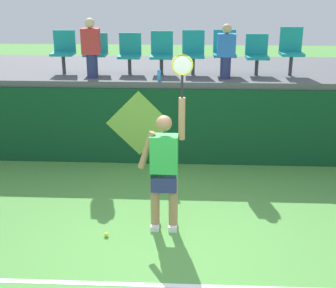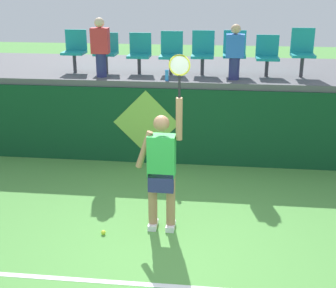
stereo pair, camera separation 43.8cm
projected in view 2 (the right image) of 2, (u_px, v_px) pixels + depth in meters
The scene contains 18 objects.
ground_plane at pixel (161, 250), 6.32m from camera, with size 40.00×40.00×0.00m, color #519342.
court_back_wall at pixel (182, 126), 9.06m from camera, with size 11.78×0.20×1.49m, color #0F4223.
spectator_platform at pixel (188, 70), 10.16m from camera, with size 11.78×3.04×0.12m, color #56565B.
court_baseline_stripe at pixel (152, 285), 5.61m from camera, with size 10.60×0.08×0.01m, color white.
tennis_player at pixel (162, 167), 6.56m from camera, with size 0.75×0.27×2.53m.
tennis_ball at pixel (103, 232), 6.70m from camera, with size 0.07×0.07×0.07m, color #D1E533.
water_bottle at pixel (167, 75), 8.83m from camera, with size 0.07×0.07×0.21m, color #338CE5.
stadium_chair_0 at pixel (75, 49), 9.58m from camera, with size 0.44×0.42×0.83m.
stadium_chair_1 at pixel (106, 50), 9.52m from camera, with size 0.44×0.42×0.78m.
stadium_chair_2 at pixel (140, 52), 9.45m from camera, with size 0.44×0.42×0.79m.
stadium_chair_3 at pixel (171, 51), 9.39m from camera, with size 0.44×0.42×0.83m.
stadium_chair_4 at pixel (203, 51), 9.31m from camera, with size 0.44×0.42×0.85m.
stadium_chair_5 at pixel (234, 51), 9.24m from camera, with size 0.44×0.42×0.86m.
stadium_chair_6 at pixel (267, 54), 9.18m from camera, with size 0.44×0.42×0.78m.
stadium_chair_7 at pixel (303, 50), 9.09m from camera, with size 0.44×0.42×0.92m.
spectator_0 at pixel (100, 46), 9.03m from camera, with size 0.34×0.20×1.12m.
spectator_1 at pixel (235, 51), 8.81m from camera, with size 0.34×0.20×1.03m.
wall_signage_mount at pixel (147, 163), 9.28m from camera, with size 1.27×0.01×1.45m.
Camera 2 is at (0.73, -5.43, 3.46)m, focal length 50.53 mm.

